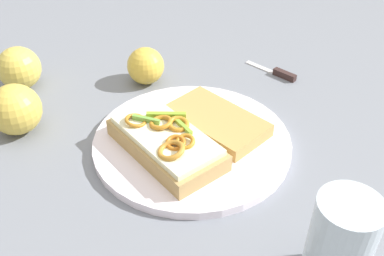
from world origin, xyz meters
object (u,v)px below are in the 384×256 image
(apple_1, at_px, (19,68))
(drinking_glass, at_px, (340,244))
(plate, at_px, (192,142))
(bread_slice_side, at_px, (216,121))
(apple_2, at_px, (146,66))
(apple_0, at_px, (15,109))
(sandwich, at_px, (166,142))
(knife, at_px, (277,72))

(apple_1, xyz_separation_m, drinking_glass, (-0.43, -0.44, 0.02))
(plate, xyz_separation_m, drinking_glass, (-0.24, -0.14, 0.05))
(bread_slice_side, height_order, drinking_glass, drinking_glass)
(plate, relative_size, apple_2, 4.42)
(bread_slice_side, distance_m, apple_0, 0.31)
(apple_2, bearing_deg, plate, -158.97)
(bread_slice_side, relative_size, apple_0, 1.94)
(apple_2, bearing_deg, drinking_glass, -153.84)
(bread_slice_side, xyz_separation_m, apple_1, (0.16, 0.34, 0.02))
(sandwich, relative_size, apple_0, 2.49)
(bread_slice_side, xyz_separation_m, apple_2, (0.16, 0.11, 0.01))
(bread_slice_side, xyz_separation_m, knife, (0.18, -0.14, -0.02))
(sandwich, height_order, apple_2, apple_2)
(plate, height_order, apple_0, apple_0)
(apple_0, xyz_separation_m, apple_1, (0.13, 0.03, -0.00))
(knife, bearing_deg, apple_1, 48.15)
(bread_slice_side, bearing_deg, drinking_glass, 158.80)
(bread_slice_side, relative_size, apple_1, 2.03)
(plate, relative_size, bread_slice_side, 1.92)
(apple_0, height_order, drinking_glass, drinking_glass)
(apple_0, distance_m, drinking_glass, 0.51)
(sandwich, bearing_deg, apple_0, 35.00)
(apple_0, relative_size, drinking_glass, 0.68)
(drinking_glass, bearing_deg, sandwich, 39.84)
(apple_1, relative_size, knife, 0.87)
(bread_slice_side, bearing_deg, apple_1, 23.11)
(apple_1, relative_size, apple_2, 1.14)
(sandwich, height_order, apple_0, apple_0)
(bread_slice_side, bearing_deg, knife, -79.63)
(apple_2, bearing_deg, knife, -87.39)
(apple_1, bearing_deg, knife, -88.32)
(apple_2, relative_size, knife, 0.77)
(knife, bearing_deg, plate, 95.45)
(bread_slice_side, distance_m, apple_1, 0.38)
(apple_1, height_order, drinking_glass, drinking_glass)
(sandwich, distance_m, apple_0, 0.25)
(plate, xyz_separation_m, knife, (0.20, -0.18, -0.00))
(bread_slice_side, bearing_deg, apple_2, -6.90)
(apple_0, bearing_deg, knife, -71.70)
(sandwich, height_order, apple_1, apple_1)
(bread_slice_side, relative_size, apple_2, 2.30)
(apple_0, xyz_separation_m, drinking_glass, (-0.30, -0.41, 0.02))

